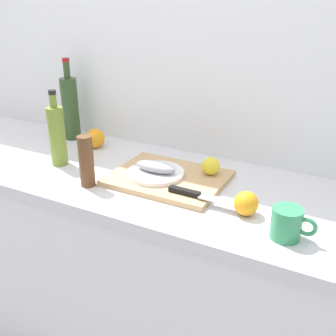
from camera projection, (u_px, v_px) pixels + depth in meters
back_wall at (159, 64)px, 1.67m from camera, size 3.20×0.05×2.50m
kitchen_counter at (124, 266)px, 1.73m from camera, size 2.00×0.60×0.90m
cutting_board at (168, 178)px, 1.46m from camera, size 0.40×0.31×0.02m
white_plate at (156, 173)px, 1.46m from camera, size 0.21×0.21×0.01m
fish_fillet at (156, 167)px, 1.45m from camera, size 0.15×0.07×0.04m
chef_knife at (199, 195)px, 1.30m from camera, size 0.29×0.04×0.02m
lemon_0 at (211, 166)px, 1.45m from camera, size 0.06×0.06×0.06m
olive_oil_bottle at (57, 135)px, 1.56m from camera, size 0.06×0.06×0.30m
wine_bottle at (70, 107)px, 1.82m from camera, size 0.07×0.07×0.36m
coffee_mug_1 at (287, 224)px, 1.11m from camera, size 0.12×0.08×0.09m
orange_2 at (95, 138)px, 1.76m from camera, size 0.08×0.08×0.08m
orange_3 at (246, 203)px, 1.23m from camera, size 0.08×0.08×0.08m
pepper_mill at (86, 161)px, 1.40m from camera, size 0.05×0.05×0.18m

